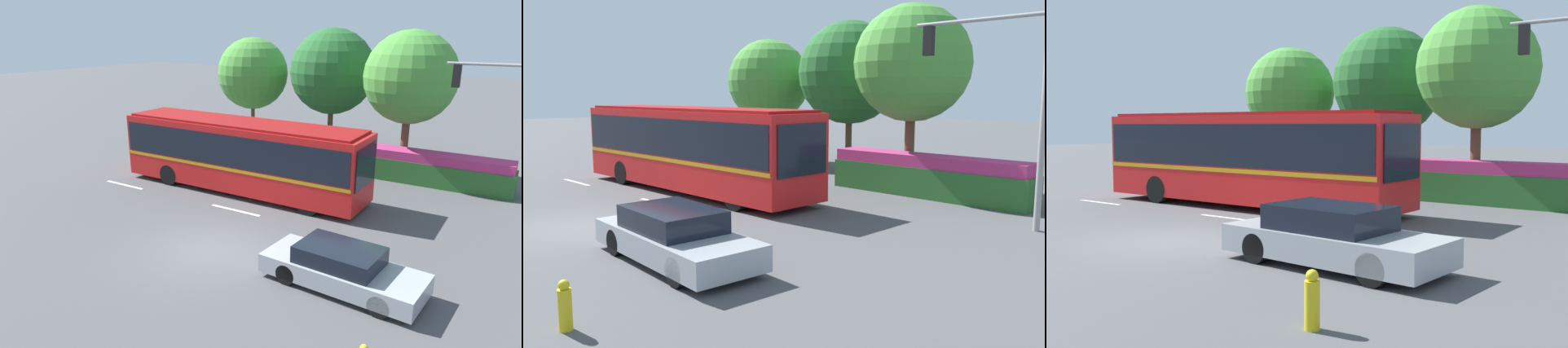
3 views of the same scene
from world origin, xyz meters
TOP-DOWN VIEW (x-y plane):
  - ground_plane at (0.00, 0.00)m, footprint 140.00×140.00m
  - city_bus at (-2.60, 5.74)m, footprint 11.90×2.65m
  - sedan_foreground at (4.72, 0.10)m, footprint 4.85×2.14m
  - traffic_light_pole at (8.34, 8.92)m, footprint 4.14×0.24m
  - flowering_hedge at (4.45, 11.33)m, footprint 7.91×1.27m
  - street_tree_left at (-7.52, 14.40)m, footprint 4.54×4.54m
  - street_tree_centre at (-2.22, 14.93)m, footprint 5.05×5.05m
  - street_tree_right at (3.09, 12.19)m, footprint 4.57×4.57m
  - fire_hydrant at (6.60, -3.23)m, footprint 0.22×0.22m
  - lane_stripe_near at (-1.37, 3.45)m, footprint 2.40×0.16m
  - lane_stripe_mid at (-7.86, 3.36)m, footprint 2.40×0.16m

SIDE VIEW (x-z plane):
  - ground_plane at x=0.00m, z-range 0.00..0.00m
  - lane_stripe_near at x=-1.37m, z-range 0.00..0.01m
  - lane_stripe_mid at x=-7.86m, z-range 0.00..0.01m
  - fire_hydrant at x=6.60m, z-range -0.02..0.84m
  - sedan_foreground at x=4.72m, z-range -0.03..1.22m
  - flowering_hedge at x=4.45m, z-range -0.01..1.55m
  - city_bus at x=-2.60m, z-range 0.23..3.51m
  - traffic_light_pole at x=8.34m, z-range 0.92..7.28m
  - street_tree_left at x=-7.52m, z-range 1.11..7.89m
  - street_tree_centre at x=-2.22m, z-range 1.14..8.50m
  - street_tree_right at x=3.09m, z-range 1.34..8.61m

